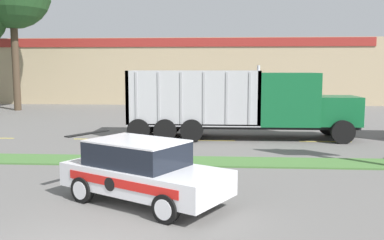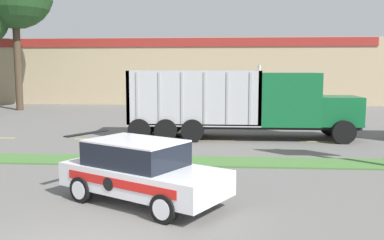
{
  "view_description": "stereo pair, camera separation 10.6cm",
  "coord_description": "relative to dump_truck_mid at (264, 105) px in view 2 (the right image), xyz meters",
  "views": [
    {
      "loc": [
        2.63,
        -7.35,
        3.38
      ],
      "look_at": [
        1.63,
        7.92,
        1.55
      ],
      "focal_mm": 40.0,
      "sensor_mm": 36.0,
      "label": 1
    },
    {
      "loc": [
        2.74,
        -7.35,
        3.38
      ],
      "look_at": [
        1.63,
        7.92,
        1.55
      ],
      "focal_mm": 40.0,
      "sensor_mm": 36.0,
      "label": 2
    }
  ],
  "objects": [
    {
      "name": "grass_verge",
      "position": [
        -4.72,
        -5.58,
        -1.6
      ],
      "size": [
        120.0,
        1.63,
        0.06
      ],
      "primitive_type": "cube",
      "color": "#477538",
      "rests_on": "ground_plane"
    },
    {
      "name": "centre_line_4",
      "position": [
        -7.96,
        -0.77,
        -1.62
      ],
      "size": [
        2.4,
        0.14,
        0.01
      ],
      "primitive_type": "cube",
      "color": "yellow",
      "rests_on": "ground_plane"
    },
    {
      "name": "centre_line_5",
      "position": [
        -2.56,
        -0.77,
        -1.62
      ],
      "size": [
        2.4,
        0.14,
        0.01
      ],
      "primitive_type": "cube",
      "color": "yellow",
      "rests_on": "ground_plane"
    },
    {
      "name": "centre_line_6",
      "position": [
        2.84,
        -0.77,
        -1.62
      ],
      "size": [
        2.4,
        0.14,
        0.01
      ],
      "primitive_type": "cube",
      "color": "yellow",
      "rests_on": "ground_plane"
    },
    {
      "name": "dump_truck_mid",
      "position": [
        0.0,
        0.0,
        0.0
      ],
      "size": [
        11.02,
        2.82,
        3.55
      ],
      "color": "black",
      "rests_on": "ground_plane"
    },
    {
      "name": "rally_car",
      "position": [
        -4.04,
        -10.33,
        -0.8
      ],
      "size": [
        4.63,
        3.75,
        1.62
      ],
      "color": "white",
      "rests_on": "ground_plane"
    },
    {
      "name": "store_building_backdrop",
      "position": [
        -8.51,
        25.2,
        1.52
      ],
      "size": [
        43.0,
        12.1,
        6.28
      ],
      "color": "tan",
      "rests_on": "ground_plane"
    }
  ]
}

